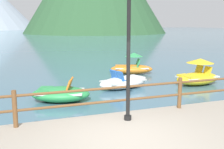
{
  "coord_description": "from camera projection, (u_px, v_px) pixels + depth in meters",
  "views": [
    {
      "loc": [
        -2.34,
        -5.55,
        3.0
      ],
      "look_at": [
        1.42,
        5.0,
        0.9
      ],
      "focal_mm": 44.9,
      "sensor_mm": 36.0,
      "label": 1
    }
  ],
  "objects": [
    {
      "name": "lamp_post",
      "position": [
        129.0,
        28.0,
        7.12
      ],
      "size": [
        0.28,
        0.28,
        4.09
      ],
      "color": "black",
      "rests_on": "promenade_dock"
    },
    {
      "name": "pedal_boat_1",
      "position": [
        60.0,
        94.0,
        10.73
      ],
      "size": [
        2.53,
        1.98,
        0.88
      ],
      "color": "green",
      "rests_on": "ground"
    },
    {
      "name": "dock_railing",
      "position": [
        106.0,
        96.0,
        7.72
      ],
      "size": [
        23.92,
        0.12,
        0.95
      ],
      "color": "brown",
      "rests_on": "promenade_dock"
    },
    {
      "name": "pedal_boat_2",
      "position": [
        124.0,
        82.0,
        12.91
      ],
      "size": [
        2.78,
        1.9,
        0.86
      ],
      "color": "white",
      "rests_on": "ground"
    },
    {
      "name": "pedal_boat_0",
      "position": [
        198.0,
        76.0,
        13.67
      ],
      "size": [
        2.59,
        1.74,
        1.26
      ],
      "color": "yellow",
      "rests_on": "ground"
    },
    {
      "name": "ground_plane",
      "position": [
        28.0,
        42.0,
        43.51
      ],
      "size": [
        200.0,
        200.0,
        0.0
      ],
      "primitive_type": "plane",
      "color": "#477084"
    },
    {
      "name": "pedal_boat_3",
      "position": [
        132.0,
        67.0,
        16.49
      ],
      "size": [
        2.69,
        1.86,
        1.25
      ],
      "color": "orange",
      "rests_on": "ground"
    }
  ]
}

